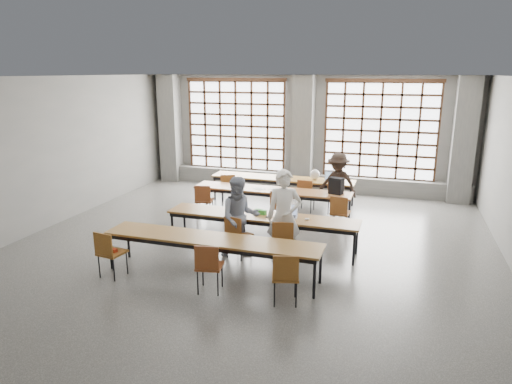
# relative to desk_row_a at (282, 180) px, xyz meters

# --- Properties ---
(floor) EXTENTS (11.00, 11.00, 0.00)m
(floor) POSITION_rel_desk_row_a_xyz_m (0.21, -3.59, -0.66)
(floor) COLOR #464644
(floor) RESTS_ON ground
(ceiling) EXTENTS (11.00, 11.00, 0.00)m
(ceiling) POSITION_rel_desk_row_a_xyz_m (0.21, -3.59, 2.84)
(ceiling) COLOR silver
(ceiling) RESTS_ON floor
(wall_back) EXTENTS (10.00, 0.00, 10.00)m
(wall_back) POSITION_rel_desk_row_a_xyz_m (0.21, 1.91, 1.09)
(wall_back) COLOR slate
(wall_back) RESTS_ON floor
(wall_front) EXTENTS (10.00, 0.00, 10.00)m
(wall_front) POSITION_rel_desk_row_a_xyz_m (0.21, -9.09, 1.09)
(wall_front) COLOR slate
(wall_front) RESTS_ON floor
(wall_left) EXTENTS (0.00, 11.00, 11.00)m
(wall_left) POSITION_rel_desk_row_a_xyz_m (-4.79, -3.59, 1.09)
(wall_left) COLOR slate
(wall_left) RESTS_ON floor
(column_left) EXTENTS (0.60, 0.55, 3.50)m
(column_left) POSITION_rel_desk_row_a_xyz_m (-4.29, 1.63, 1.09)
(column_left) COLOR #555552
(column_left) RESTS_ON floor
(column_mid) EXTENTS (0.60, 0.55, 3.50)m
(column_mid) POSITION_rel_desk_row_a_xyz_m (0.21, 1.63, 1.09)
(column_mid) COLOR #555552
(column_mid) RESTS_ON floor
(column_right) EXTENTS (0.60, 0.55, 3.50)m
(column_right) POSITION_rel_desk_row_a_xyz_m (4.71, 1.63, 1.09)
(column_right) COLOR #555552
(column_right) RESTS_ON floor
(window_left) EXTENTS (3.32, 0.12, 3.00)m
(window_left) POSITION_rel_desk_row_a_xyz_m (-2.04, 1.83, 1.24)
(window_left) COLOR white
(window_left) RESTS_ON wall_back
(window_right) EXTENTS (3.32, 0.12, 3.00)m
(window_right) POSITION_rel_desk_row_a_xyz_m (2.46, 1.83, 1.24)
(window_right) COLOR white
(window_right) RESTS_ON wall_back
(sill_ledge) EXTENTS (9.80, 0.35, 0.50)m
(sill_ledge) POSITION_rel_desk_row_a_xyz_m (0.21, 1.71, -0.41)
(sill_ledge) COLOR #555552
(sill_ledge) RESTS_ON floor
(desk_row_a) EXTENTS (4.00, 0.70, 0.73)m
(desk_row_a) POSITION_rel_desk_row_a_xyz_m (0.00, 0.00, 0.00)
(desk_row_a) COLOR brown
(desk_row_a) RESTS_ON floor
(desk_row_b) EXTENTS (4.00, 0.70, 0.73)m
(desk_row_b) POSITION_rel_desk_row_a_xyz_m (0.06, -1.33, 0.00)
(desk_row_b) COLOR brown
(desk_row_b) RESTS_ON floor
(desk_row_c) EXTENTS (4.00, 0.70, 0.73)m
(desk_row_c) POSITION_rel_desk_row_a_xyz_m (0.45, -3.44, 0.00)
(desk_row_c) COLOR brown
(desk_row_c) RESTS_ON floor
(desk_row_d) EXTENTS (4.00, 0.70, 0.73)m
(desk_row_d) POSITION_rel_desk_row_a_xyz_m (-0.02, -4.98, 0.00)
(desk_row_d) COLOR brown
(desk_row_d) RESTS_ON floor
(chair_back_left) EXTENTS (0.53, 0.53, 0.88)m
(chair_back_left) POSITION_rel_desk_row_a_xyz_m (-1.38, -0.63, -0.13)
(chair_back_left) COLOR brown
(chair_back_left) RESTS_ON floor
(chair_back_mid) EXTENTS (0.44, 0.45, 0.88)m
(chair_back_mid) POSITION_rel_desk_row_a_xyz_m (0.80, -0.63, -0.13)
(chair_back_mid) COLOR brown
(chair_back_mid) RESTS_ON floor
(chair_back_right) EXTENTS (0.46, 0.47, 0.88)m
(chair_back_right) POSITION_rel_desk_row_a_xyz_m (1.59, -0.63, -0.13)
(chair_back_right) COLOR maroon
(chair_back_right) RESTS_ON floor
(chair_mid_left) EXTENTS (0.50, 0.50, 0.88)m
(chair_mid_left) POSITION_rel_desk_row_a_xyz_m (-1.52, -1.95, -0.13)
(chair_mid_left) COLOR brown
(chair_mid_left) RESTS_ON floor
(chair_mid_centre) EXTENTS (0.49, 0.49, 0.88)m
(chair_mid_centre) POSITION_rel_desk_row_a_xyz_m (0.45, -1.95, -0.13)
(chair_mid_centre) COLOR brown
(chair_mid_centre) RESTS_ON floor
(chair_mid_right) EXTENTS (0.45, 0.46, 0.88)m
(chair_mid_right) POSITION_rel_desk_row_a_xyz_m (1.86, -1.95, -0.13)
(chair_mid_right) COLOR brown
(chair_mid_right) RESTS_ON floor
(chair_front_left) EXTENTS (0.53, 0.53, 0.88)m
(chair_front_left) POSITION_rel_desk_row_a_xyz_m (0.13, -4.07, -0.13)
(chair_front_left) COLOR maroon
(chair_front_left) RESTS_ON floor
(chair_front_right) EXTENTS (0.50, 0.50, 0.88)m
(chair_front_right) POSITION_rel_desk_row_a_xyz_m (1.07, -4.07, -0.13)
(chair_front_right) COLOR brown
(chair_front_right) RESTS_ON floor
(chair_near_left) EXTENTS (0.47, 0.48, 0.88)m
(chair_near_left) POSITION_rel_desk_row_a_xyz_m (-1.73, -5.61, -0.13)
(chair_near_left) COLOR brown
(chair_near_left) RESTS_ON floor
(chair_near_mid) EXTENTS (0.49, 0.49, 0.88)m
(chair_near_mid) POSITION_rel_desk_row_a_xyz_m (0.20, -5.61, -0.13)
(chair_near_mid) COLOR brown
(chair_near_mid) RESTS_ON floor
(chair_near_right) EXTENTS (0.52, 0.52, 0.88)m
(chair_near_right) POSITION_rel_desk_row_a_xyz_m (1.50, -5.61, -0.13)
(chair_near_right) COLOR brown
(chair_near_right) RESTS_ON floor
(student_male) EXTENTS (0.76, 0.61, 1.82)m
(student_male) POSITION_rel_desk_row_a_xyz_m (1.05, -3.94, 0.25)
(student_male) COLOR white
(student_male) RESTS_ON floor
(student_female) EXTENTS (0.98, 0.89, 1.63)m
(student_female) POSITION_rel_desk_row_a_xyz_m (0.15, -3.94, 0.15)
(student_female) COLOR navy
(student_female) RESTS_ON floor
(student_back) EXTENTS (1.15, 0.85, 1.60)m
(student_back) POSITION_rel_desk_row_a_xyz_m (1.60, -0.50, 0.13)
(student_back) COLOR black
(student_back) RESTS_ON floor
(laptop_front) EXTENTS (0.40, 0.35, 0.26)m
(laptop_front) POSITION_rel_desk_row_a_xyz_m (1.00, -3.33, 0.13)
(laptop_front) COLOR silver
(laptop_front) RESTS_ON desk_row_c
(laptop_back) EXTENTS (0.41, 0.36, 0.26)m
(laptop_back) POSITION_rel_desk_row_a_xyz_m (1.34, 0.11, 0.13)
(laptop_back) COLOR #A9AAAE
(laptop_back) RESTS_ON desk_row_a
(mouse) EXTENTS (0.11, 0.08, 0.04)m
(mouse) POSITION_rel_desk_row_a_xyz_m (1.40, -3.46, 0.08)
(mouse) COLOR white
(mouse) RESTS_ON desk_row_c
(green_box) EXTENTS (0.26, 0.15, 0.09)m
(green_box) POSITION_rel_desk_row_a_xyz_m (0.40, -3.36, 0.11)
(green_box) COLOR green
(green_box) RESTS_ON desk_row_c
(phone) EXTENTS (0.13, 0.06, 0.01)m
(phone) POSITION_rel_desk_row_a_xyz_m (0.63, -3.54, 0.07)
(phone) COLOR black
(phone) RESTS_ON desk_row_c
(paper_sheet_b) EXTENTS (0.36, 0.33, 0.00)m
(paper_sheet_b) POSITION_rel_desk_row_a_xyz_m (-0.24, -1.38, 0.07)
(paper_sheet_b) COLOR white
(paper_sheet_b) RESTS_ON desk_row_b
(paper_sheet_c) EXTENTS (0.35, 0.30, 0.00)m
(paper_sheet_c) POSITION_rel_desk_row_a_xyz_m (0.16, -1.33, 0.07)
(paper_sheet_c) COLOR silver
(paper_sheet_c) RESTS_ON desk_row_b
(backpack) EXTENTS (0.36, 0.29, 0.40)m
(backpack) POSITION_rel_desk_row_a_xyz_m (1.66, -1.28, 0.27)
(backpack) COLOR black
(backpack) RESTS_ON desk_row_b
(plastic_bag) EXTENTS (0.27, 0.22, 0.29)m
(plastic_bag) POSITION_rel_desk_row_a_xyz_m (0.90, 0.05, 0.21)
(plastic_bag) COLOR silver
(plastic_bag) RESTS_ON desk_row_a
(red_pouch) EXTENTS (0.21, 0.12, 0.06)m
(red_pouch) POSITION_rel_desk_row_a_xyz_m (-1.72, -5.53, -0.16)
(red_pouch) COLOR #A82E14
(red_pouch) RESTS_ON chair_near_left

